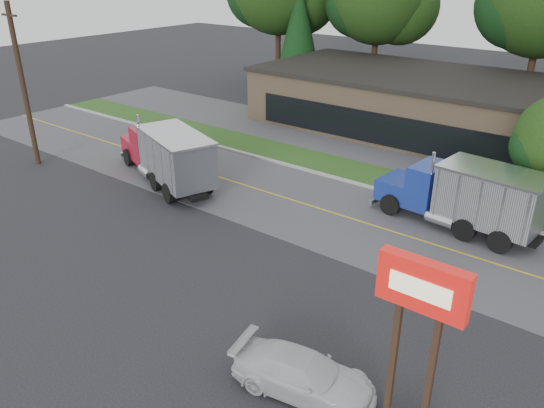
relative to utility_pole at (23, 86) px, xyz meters
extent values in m
plane|color=#323237|center=(18.00, -3.50, -5.09)|extent=(140.00, 140.00, 0.00)
cube|color=slate|center=(18.00, 5.50, -5.09)|extent=(60.00, 8.00, 0.02)
cube|color=gold|center=(18.00, 5.50, -5.09)|extent=(60.00, 0.12, 0.01)
cube|color=#9E9E99|center=(18.00, 9.70, -5.09)|extent=(60.00, 0.30, 0.12)
cube|color=#2A4F1B|center=(18.00, 11.50, -5.09)|extent=(60.00, 3.40, 0.03)
cube|color=slate|center=(18.00, 16.50, -5.09)|extent=(60.00, 7.00, 0.02)
cube|color=#93765A|center=(20.00, 22.50, -3.09)|extent=(32.00, 12.00, 4.00)
cylinder|color=#382619|center=(0.00, 0.00, -0.09)|extent=(0.32, 0.32, 10.00)
cube|color=#382619|center=(0.00, 0.00, 4.11)|extent=(1.60, 0.12, 0.12)
cube|color=#332116|center=(28.00, -6.00, -2.49)|extent=(0.16, 0.16, 5.00)
cube|color=#332116|center=(29.00, -6.00, -2.49)|extent=(0.16, 0.16, 5.00)
cube|color=red|center=(28.50, -6.00, 0.21)|extent=(2.20, 0.35, 1.30)
cube|color=beige|center=(28.50, -6.19, 0.21)|extent=(1.50, 0.04, 0.50)
cube|color=beige|center=(28.50, -5.81, 0.21)|extent=(1.50, 0.04, 0.50)
cylinder|color=#382619|center=(-2.00, 28.50, -2.39)|extent=(0.56, 0.56, 5.41)
cylinder|color=#382619|center=(8.00, 30.50, -2.56)|extent=(0.56, 0.56, 5.07)
sphere|color=#18320D|center=(9.74, 31.66, 3.17)|extent=(6.96, 6.96, 6.96)
sphere|color=black|center=(6.55, 29.63, 3.46)|extent=(6.38, 6.38, 6.38)
cylinder|color=#382619|center=(22.00, 30.50, -2.44)|extent=(0.56, 0.56, 5.30)
sphere|color=black|center=(20.49, 29.59, 3.84)|extent=(6.66, 6.66, 6.66)
cylinder|color=#382619|center=(2.00, 26.50, -4.59)|extent=(0.44, 0.44, 1.00)
cone|color=black|center=(2.00, 26.50, 0.81)|extent=(4.72, 4.72, 9.66)
sphere|color=black|center=(27.34, 11.10, -1.19)|extent=(2.91, 2.91, 2.91)
cube|color=black|center=(8.96, 3.21, -4.52)|extent=(8.97, 4.07, 0.28)
cube|color=maroon|center=(5.21, 4.57, -3.97)|extent=(2.85, 2.91, 1.10)
cube|color=maroon|center=(6.90, 3.95, -3.37)|extent=(2.32, 2.80, 2.20)
cube|color=black|center=(6.24, 4.19, -2.97)|extent=(0.77, 1.99, 0.90)
cube|color=silver|center=(10.46, 2.66, -3.07)|extent=(6.01, 4.22, 2.50)
cube|color=silver|center=(10.46, 2.66, -1.77)|extent=(6.20, 4.41, 0.12)
cylinder|color=black|center=(5.79, 5.58, -4.52)|extent=(1.15, 0.70, 1.10)
cylinder|color=black|center=(5.01, 3.42, -4.52)|extent=(1.15, 0.70, 1.10)
cylinder|color=black|center=(11.23, 3.61, -4.52)|extent=(1.15, 0.70, 1.10)
cylinder|color=black|center=(10.44, 1.45, -4.52)|extent=(1.15, 0.70, 1.10)
cube|color=black|center=(24.92, 8.00, -4.52)|extent=(7.82, 1.79, 0.28)
cube|color=navy|center=(21.57, 8.34, -3.97)|extent=(2.08, 2.48, 1.10)
cube|color=navy|center=(23.08, 8.19, -3.37)|extent=(1.59, 2.53, 2.20)
cube|color=black|center=(22.49, 8.25, -2.97)|extent=(0.27, 2.10, 0.90)
cube|color=silver|center=(26.27, 7.86, -3.07)|extent=(4.87, 2.96, 2.50)
cube|color=silver|center=(26.27, 7.86, -1.77)|extent=(5.03, 3.12, 0.12)
cylinder|color=black|center=(21.86, 9.47, -4.52)|extent=(1.13, 0.46, 1.10)
cylinder|color=black|center=(21.62, 7.18, -4.52)|extent=(1.13, 0.46, 1.10)
cylinder|color=black|center=(26.72, 8.97, -4.52)|extent=(1.13, 0.46, 1.10)
cylinder|color=black|center=(26.48, 6.68, -4.52)|extent=(1.13, 0.46, 1.10)
imported|color=silver|center=(25.19, -5.87, -4.44)|extent=(4.78, 2.69, 1.31)
camera|label=1|loc=(32.08, -16.30, 7.09)|focal=35.00mm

